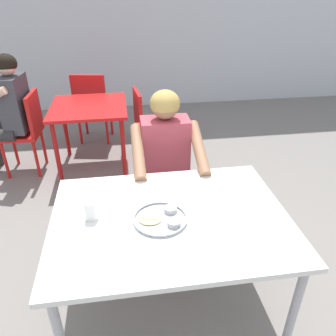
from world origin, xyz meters
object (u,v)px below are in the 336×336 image
at_px(thali_tray, 161,218).
at_px(drinking_cup, 91,209).
at_px(table_foreground, 170,226).
at_px(chair_foreground, 163,170).
at_px(diner_foreground, 167,160).
at_px(patron_background, 7,106).
at_px(chair_red_far, 92,103).
at_px(chair_red_right, 148,121).
at_px(table_background_red, 89,114).
at_px(chair_red_left, 27,128).

xyz_separation_m(thali_tray, drinking_cup, (-0.35, 0.07, 0.04)).
height_order(table_foreground, thali_tray, thali_tray).
height_order(chair_foreground, diner_foreground, diner_foreground).
distance_m(thali_tray, patron_background, 2.36).
bearing_deg(chair_red_far, chair_red_right, -44.70).
xyz_separation_m(chair_foreground, table_background_red, (-0.62, 1.05, 0.12)).
bearing_deg(chair_foreground, table_background_red, 120.66).
height_order(drinking_cup, chair_red_left, chair_red_left).
bearing_deg(patron_background, table_foreground, -55.81).
height_order(thali_tray, drinking_cup, drinking_cup).
relative_size(chair_red_left, patron_background, 0.69).
relative_size(thali_tray, chair_red_far, 0.33).
distance_m(chair_foreground, diner_foreground, 0.31).
bearing_deg(patron_background, thali_tray, -57.22).
distance_m(table_foreground, patron_background, 2.37).
xyz_separation_m(drinking_cup, chair_red_right, (0.47, 1.95, -0.31)).
relative_size(chair_red_left, chair_red_right, 1.04).
height_order(thali_tray, diner_foreground, diner_foreground).
bearing_deg(table_foreground, chair_red_left, 121.13).
xyz_separation_m(table_background_red, chair_red_left, (-0.65, 0.02, -0.12)).
bearing_deg(chair_red_far, chair_red_left, -134.04).
bearing_deg(table_foreground, chair_red_right, 88.22).
height_order(chair_foreground, chair_red_right, chair_foreground).
xyz_separation_m(chair_foreground, chair_red_far, (-0.64, 1.72, 0.01)).
bearing_deg(chair_red_left, diner_foreground, -45.67).
relative_size(chair_foreground, patron_background, 0.70).
relative_size(diner_foreground, chair_red_far, 1.35).
bearing_deg(chair_red_far, table_background_red, -88.38).
relative_size(thali_tray, drinking_cup, 2.74).
relative_size(table_foreground, drinking_cup, 11.91).
relative_size(thali_tray, chair_red_right, 0.35).
bearing_deg(thali_tray, table_foreground, 23.47).
height_order(table_foreground, diner_foreground, diner_foreground).
distance_m(drinking_cup, chair_red_right, 2.03).
xyz_separation_m(table_foreground, chair_foreground, (0.08, 0.90, -0.17)).
distance_m(table_background_red, patron_background, 0.80).
bearing_deg(table_background_red, thali_tray, -76.07).
distance_m(chair_red_left, chair_red_right, 1.25).
xyz_separation_m(drinking_cup, chair_red_far, (-0.15, 2.57, -0.29)).
relative_size(table_background_red, chair_red_left, 0.93).
xyz_separation_m(chair_foreground, chair_red_left, (-1.27, 1.07, -0.00)).
xyz_separation_m(table_foreground, diner_foreground, (0.08, 0.67, 0.04)).
xyz_separation_m(chair_red_right, chair_red_far, (-0.62, 0.62, 0.02)).
xyz_separation_m(diner_foreground, chair_red_left, (-1.27, 1.30, -0.21)).
bearing_deg(chair_foreground, thali_tray, -98.32).
height_order(drinking_cup, chair_red_right, drinking_cup).
height_order(table_foreground, chair_foreground, chair_foreground).
distance_m(chair_foreground, patron_background, 1.78).
bearing_deg(table_foreground, diner_foreground, 83.21).
xyz_separation_m(chair_foreground, diner_foreground, (-0.00, -0.23, 0.21)).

